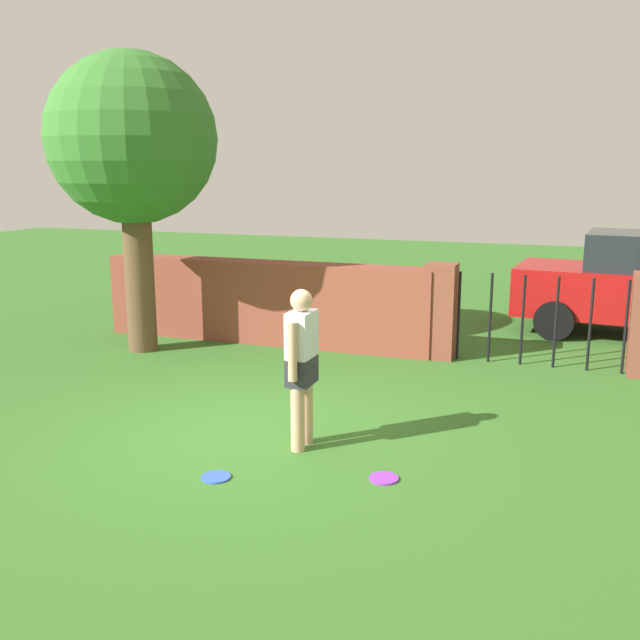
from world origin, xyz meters
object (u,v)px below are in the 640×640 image
Objects in this scene: frisbee_blue at (216,477)px; frisbee_purple at (384,478)px; tree at (132,143)px; person at (302,361)px.

frisbee_blue is 1.00× the size of frisbee_purple.
frisbee_blue is 1.53m from frisbee_purple.
tree is 5.15m from person.
tree is 2.72× the size of person.
person is 6.00× the size of frisbee_purple.
frisbee_purple is (4.69, -3.28, -3.11)m from tree.
frisbee_blue is at bearing -49.37° from tree.
person is at bearing 153.98° from frisbee_purple.
person reaches higher than frisbee_blue.
person is at bearing -37.09° from tree.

